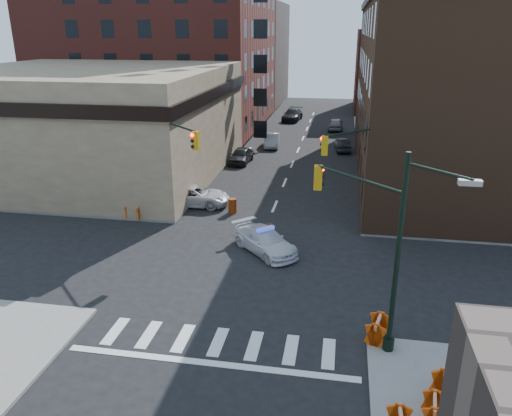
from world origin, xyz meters
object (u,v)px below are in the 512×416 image
at_px(pedestrian_b, 142,188).
at_px(barricade_se_a, 378,329).
at_px(pedestrian_a, 125,195).
at_px(barrel_bank, 232,206).
at_px(barricade_nw_a, 134,211).
at_px(parked_car_wnear, 241,155).
at_px(parked_car_enear, 343,145).
at_px(pickup, 194,196).
at_px(parked_car_wfar, 272,140).
at_px(police_car, 265,241).
at_px(barrel_road, 269,234).

xyz_separation_m(pedestrian_b, barricade_se_a, (16.12, -14.82, -0.51)).
bearing_deg(barricade_se_a, pedestrian_a, 65.23).
height_order(barrel_bank, barricade_nw_a, barricade_nw_a).
relative_size(parked_car_wnear, parked_car_enear, 1.06).
bearing_deg(pickup, parked_car_enear, -31.11).
height_order(pickup, parked_car_wfar, pickup).
bearing_deg(police_car, barricade_nw_a, 115.47).
relative_size(parked_car_wfar, pedestrian_a, 2.44).
relative_size(police_car, parked_car_wfar, 1.09).
xyz_separation_m(pickup, barricade_se_a, (12.20, -14.97, -0.08)).
distance_m(barrel_road, barricade_nw_a, 9.67).
xyz_separation_m(police_car, parked_car_enear, (4.08, 26.16, -0.02)).
height_order(pedestrian_b, barricade_se_a, pedestrian_b).
xyz_separation_m(police_car, pedestrian_a, (-10.89, 5.54, 0.35)).
bearing_deg(parked_car_wnear, parked_car_wfar, 78.88).
distance_m(pedestrian_b, barrel_road, 11.66).
bearing_deg(barrel_road, police_car, -92.14).
bearing_deg(pedestrian_a, pickup, 40.99).
bearing_deg(pedestrian_b, police_car, -67.51).
xyz_separation_m(parked_car_wnear, barricade_se_a, (11.27, -27.43, -0.09)).
bearing_deg(police_car, parked_car_wnear, 61.13).
distance_m(pedestrian_a, pedestrian_b, 1.51).
bearing_deg(barrel_bank, barricade_nw_a, -158.15).
bearing_deg(barrel_bank, pedestrian_a, -177.01).
bearing_deg(barricade_nw_a, barrel_road, -3.53).
height_order(parked_car_enear, barrel_road, parked_car_enear).
distance_m(pedestrian_a, barrel_bank, 7.70).
distance_m(parked_car_wfar, barrel_road, 25.60).
height_order(pickup, parked_car_wnear, parked_car_wnear).
bearing_deg(pedestrian_a, barricade_se_a, -15.79).
bearing_deg(barricade_se_a, parked_car_enear, 17.02).
bearing_deg(pedestrian_b, barricade_nw_a, -109.91).
distance_m(pickup, pedestrian_b, 3.94).
relative_size(parked_car_enear, barricade_se_a, 3.11).
xyz_separation_m(pickup, parked_car_enear, (10.39, 19.12, -0.06)).
distance_m(parked_car_enear, barrel_bank, 21.50).
height_order(parked_car_enear, pedestrian_b, pedestrian_b).
xyz_separation_m(parked_car_wnear, parked_car_enear, (9.46, 6.66, -0.06)).
bearing_deg(parked_car_wfar, parked_car_wnear, -109.77).
xyz_separation_m(parked_car_enear, pedestrian_b, (-14.31, -19.27, 0.48)).
xyz_separation_m(pedestrian_a, pedestrian_b, (0.67, 1.35, 0.11)).
bearing_deg(parked_car_enear, parked_car_wfar, -10.87).
distance_m(pickup, barrel_road, 8.49).
distance_m(parked_car_wfar, pedestrian_a, 22.49).
height_order(parked_car_wfar, pedestrian_a, pedestrian_a).
bearing_deg(parked_car_wnear, parked_car_enear, 38.73).
relative_size(parked_car_wnear, barricade_se_a, 3.30).
bearing_deg(pickup, pedestrian_b, 89.51).
bearing_deg(pedestrian_b, pedestrian_a, -150.01).
xyz_separation_m(parked_car_enear, barricade_se_a, (1.81, -34.09, -0.03)).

